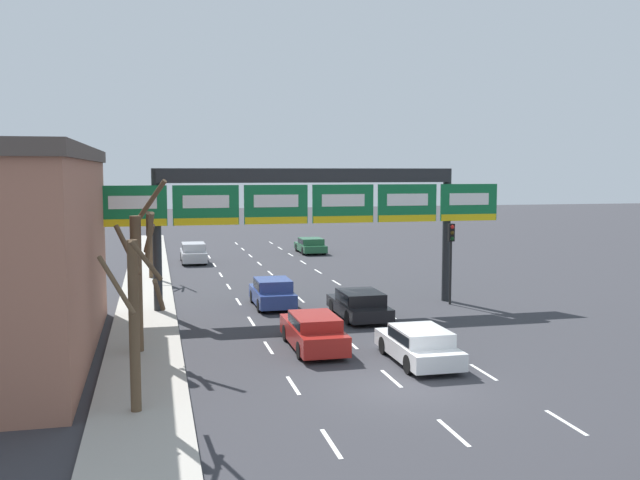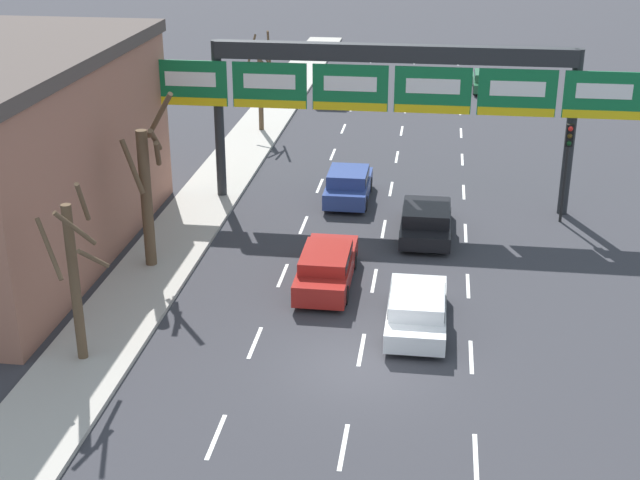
{
  "view_description": "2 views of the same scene",
  "coord_description": "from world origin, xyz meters",
  "px_view_note": "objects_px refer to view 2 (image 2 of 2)",
  "views": [
    {
      "loc": [
        -7.52,
        -20.8,
        6.84
      ],
      "look_at": [
        0.97,
        15.48,
        3.21
      ],
      "focal_mm": 40.0,
      "sensor_mm": 36.0,
      "label": 1
    },
    {
      "loc": [
        1.91,
        -22.68,
        13.43
      ],
      "look_at": [
        -1.82,
        5.09,
        1.84
      ],
      "focal_mm": 50.0,
      "sensor_mm": 36.0,
      "label": 2
    }
  ],
  "objects_px": {
    "car_white": "(417,308)",
    "car_black": "(426,219)",
    "car_red": "(326,266)",
    "tree_bare_third": "(261,81)",
    "car_silver": "(333,88)",
    "traffic_light_near_gantry": "(568,153)",
    "car_green": "(488,80)",
    "sign_gantry": "(392,79)",
    "tree_bare_closest": "(147,187)",
    "car_blue": "(348,184)",
    "tree_bare_second": "(75,273)"
  },
  "relations": [
    {
      "from": "car_white",
      "to": "car_black",
      "type": "bearing_deg",
      "value": 89.26
    },
    {
      "from": "car_red",
      "to": "tree_bare_third",
      "type": "bearing_deg",
      "value": 107.53
    },
    {
      "from": "car_red",
      "to": "car_silver",
      "type": "bearing_deg",
      "value": 96.45
    },
    {
      "from": "traffic_light_near_gantry",
      "to": "car_red",
      "type": "bearing_deg",
      "value": -140.15
    },
    {
      "from": "car_green",
      "to": "traffic_light_near_gantry",
      "type": "height_order",
      "value": "traffic_light_near_gantry"
    },
    {
      "from": "car_black",
      "to": "traffic_light_near_gantry",
      "type": "relative_size",
      "value": 1.14
    },
    {
      "from": "sign_gantry",
      "to": "tree_bare_closest",
      "type": "distance_m",
      "value": 11.45
    },
    {
      "from": "car_green",
      "to": "tree_bare_closest",
      "type": "bearing_deg",
      "value": -113.38
    },
    {
      "from": "sign_gantry",
      "to": "tree_bare_closest",
      "type": "relative_size",
      "value": 3.14
    },
    {
      "from": "car_red",
      "to": "car_black",
      "type": "xyz_separation_m",
      "value": [
        3.34,
        5.14,
        -0.04
      ]
    },
    {
      "from": "car_blue",
      "to": "car_white",
      "type": "distance_m",
      "value": 12.05
    },
    {
      "from": "car_silver",
      "to": "tree_bare_closest",
      "type": "bearing_deg",
      "value": -97.36
    },
    {
      "from": "tree_bare_closest",
      "to": "tree_bare_second",
      "type": "height_order",
      "value": "tree_bare_closest"
    },
    {
      "from": "car_silver",
      "to": "tree_bare_closest",
      "type": "distance_m",
      "value": 26.83
    },
    {
      "from": "sign_gantry",
      "to": "car_blue",
      "type": "relative_size",
      "value": 4.81
    },
    {
      "from": "car_blue",
      "to": "tree_bare_third",
      "type": "distance_m",
      "value": 12.24
    },
    {
      "from": "car_red",
      "to": "car_white",
      "type": "xyz_separation_m",
      "value": [
        3.24,
        -2.77,
        -0.04
      ]
    },
    {
      "from": "car_green",
      "to": "tree_bare_third",
      "type": "relative_size",
      "value": 0.8
    },
    {
      "from": "sign_gantry",
      "to": "car_black",
      "type": "distance_m",
      "value": 6.08
    },
    {
      "from": "car_silver",
      "to": "car_green",
      "type": "height_order",
      "value": "car_silver"
    },
    {
      "from": "tree_bare_closest",
      "to": "tree_bare_second",
      "type": "distance_m",
      "value": 6.92
    },
    {
      "from": "car_blue",
      "to": "car_green",
      "type": "height_order",
      "value": "car_blue"
    },
    {
      "from": "tree_bare_second",
      "to": "car_black",
      "type": "bearing_deg",
      "value": 49.42
    },
    {
      "from": "car_black",
      "to": "car_green",
      "type": "bearing_deg",
      "value": 82.5
    },
    {
      "from": "sign_gantry",
      "to": "car_white",
      "type": "relative_size",
      "value": 4.46
    },
    {
      "from": "car_blue",
      "to": "car_white",
      "type": "relative_size",
      "value": 0.93
    },
    {
      "from": "car_blue",
      "to": "tree_bare_second",
      "type": "xyz_separation_m",
      "value": [
        -6.27,
        -15.04,
        2.14
      ]
    },
    {
      "from": "sign_gantry",
      "to": "car_silver",
      "type": "bearing_deg",
      "value": 104.05
    },
    {
      "from": "car_green",
      "to": "tree_bare_closest",
      "type": "distance_m",
      "value": 33.58
    },
    {
      "from": "car_green",
      "to": "tree_bare_closest",
      "type": "xyz_separation_m",
      "value": [
        -13.29,
        -30.74,
        2.45
      ]
    },
    {
      "from": "car_red",
      "to": "traffic_light_near_gantry",
      "type": "relative_size",
      "value": 1.15
    },
    {
      "from": "car_white",
      "to": "tree_bare_closest",
      "type": "height_order",
      "value": "tree_bare_closest"
    },
    {
      "from": "car_blue",
      "to": "car_green",
      "type": "xyz_separation_m",
      "value": [
        6.94,
        22.61,
        -0.08
      ]
    },
    {
      "from": "car_silver",
      "to": "tree_bare_second",
      "type": "relative_size",
      "value": 0.81
    },
    {
      "from": "car_black",
      "to": "tree_bare_second",
      "type": "relative_size",
      "value": 0.85
    },
    {
      "from": "car_white",
      "to": "traffic_light_near_gantry",
      "type": "bearing_deg",
      "value": 61.07
    },
    {
      "from": "car_red",
      "to": "sign_gantry",
      "type": "bearing_deg",
      "value": 78.9
    },
    {
      "from": "car_blue",
      "to": "tree_bare_third",
      "type": "relative_size",
      "value": 0.75
    },
    {
      "from": "car_silver",
      "to": "car_blue",
      "type": "xyz_separation_m",
      "value": [
        2.92,
        -18.38,
        -0.03
      ]
    },
    {
      "from": "car_green",
      "to": "tree_bare_second",
      "type": "height_order",
      "value": "tree_bare_second"
    },
    {
      "from": "car_silver",
      "to": "tree_bare_third",
      "type": "height_order",
      "value": "tree_bare_third"
    },
    {
      "from": "car_green",
      "to": "car_white",
      "type": "xyz_separation_m",
      "value": [
        -3.56,
        -34.18,
        0.01
      ]
    },
    {
      "from": "car_green",
      "to": "traffic_light_near_gantry",
      "type": "relative_size",
      "value": 1.06
    },
    {
      "from": "tree_bare_second",
      "to": "car_green",
      "type": "bearing_deg",
      "value": 70.66
    },
    {
      "from": "tree_bare_closest",
      "to": "car_white",
      "type": "bearing_deg",
      "value": -19.48
    },
    {
      "from": "tree_bare_third",
      "to": "car_white",
      "type": "bearing_deg",
      "value": -67.08
    },
    {
      "from": "car_blue",
      "to": "car_black",
      "type": "xyz_separation_m",
      "value": [
        3.49,
        -3.65,
        -0.07
      ]
    },
    {
      "from": "sign_gantry",
      "to": "car_black",
      "type": "bearing_deg",
      "value": -62.1
    },
    {
      "from": "car_white",
      "to": "sign_gantry",
      "type": "bearing_deg",
      "value": 98.17
    },
    {
      "from": "sign_gantry",
      "to": "tree_bare_second",
      "type": "bearing_deg",
      "value": -118.9
    }
  ]
}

